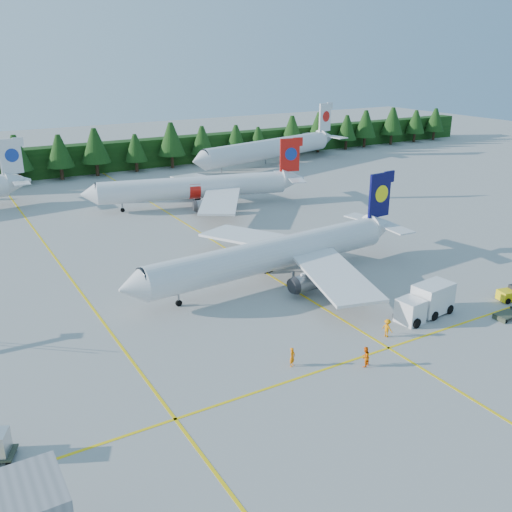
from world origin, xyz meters
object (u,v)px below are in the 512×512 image
baggage_tug (511,294)px  airliner_red (190,188)px  service_truck (425,302)px  airliner_navy (267,256)px

baggage_tug → airliner_red: bearing=115.8°
service_truck → baggage_tug: 10.82m
airliner_navy → service_truck: airliner_navy is taller
airliner_navy → baggage_tug: (19.43, -16.82, -2.43)m
baggage_tug → service_truck: bearing=-178.6°
airliner_navy → service_truck: (8.79, -15.00, -1.59)m
service_truck → baggage_tug: bearing=-16.1°
airliner_navy → airliner_red: size_ratio=1.01×
airliner_red → baggage_tug: 52.52m
airliner_navy → airliner_red: airliner_red is taller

